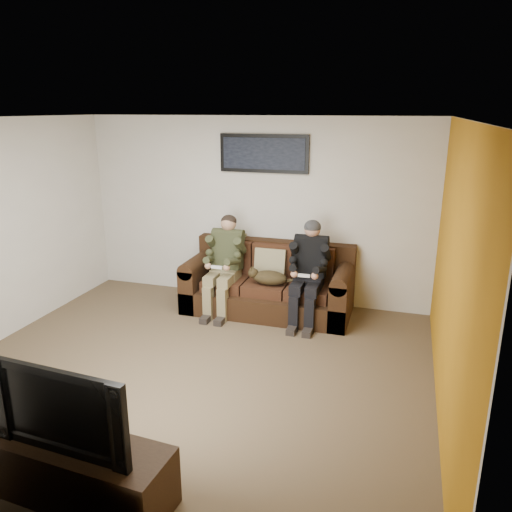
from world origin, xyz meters
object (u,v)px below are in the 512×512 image
(sofa, at_px, (269,285))
(framed_poster, at_px, (264,154))
(person_left, at_px, (225,259))
(cat, at_px, (268,277))
(tv_stand, at_px, (76,470))
(person_right, at_px, (309,266))
(television, at_px, (68,403))

(sofa, relative_size, framed_poster, 1.79)
(person_left, bearing_deg, framed_poster, 56.61)
(cat, height_order, tv_stand, cat)
(cat, bearing_deg, tv_stand, -96.78)
(person_left, bearing_deg, person_right, 0.02)
(person_right, bearing_deg, tv_stand, -104.81)
(person_right, height_order, tv_stand, person_right)
(framed_poster, relative_size, television, 1.14)
(person_right, xyz_separation_m, television, (-0.95, -3.59, 0.03))
(person_left, bearing_deg, television, -86.70)
(person_right, bearing_deg, television, -104.81)
(cat, xyz_separation_m, tv_stand, (-0.42, -3.54, -0.32))
(person_right, distance_m, framed_poster, 1.67)
(framed_poster, distance_m, tv_stand, 4.57)
(cat, distance_m, framed_poster, 1.69)
(sofa, bearing_deg, tv_stand, -95.61)
(cat, height_order, television, television)
(sofa, relative_size, person_right, 1.71)
(sofa, bearing_deg, person_left, -161.98)
(cat, bearing_deg, television, -96.78)
(cat, distance_m, tv_stand, 3.58)
(cat, relative_size, tv_stand, 0.46)
(cat, bearing_deg, framed_poster, 111.78)
(cat, xyz_separation_m, television, (-0.42, -3.54, 0.22))
(person_left, relative_size, cat, 1.98)
(person_left, bearing_deg, sofa, 18.02)
(tv_stand, distance_m, television, 0.54)
(person_right, relative_size, television, 1.19)
(television, bearing_deg, person_right, 79.04)
(sofa, height_order, framed_poster, framed_poster)
(person_left, height_order, television, person_left)
(person_left, distance_m, cat, 0.66)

